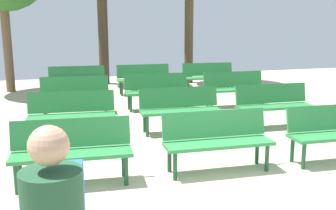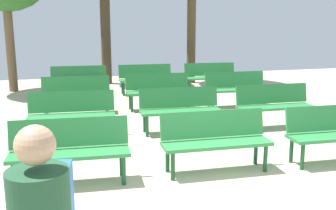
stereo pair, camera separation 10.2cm
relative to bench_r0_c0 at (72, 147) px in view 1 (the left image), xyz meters
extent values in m
cube|color=#2D8442|center=(-0.01, -0.08, -0.07)|extent=(1.63, 0.55, 0.05)
cube|color=#2D8442|center=(0.01, 0.12, 0.17)|extent=(1.60, 0.23, 0.40)
cylinder|color=#194C28|center=(-0.71, -0.19, -0.30)|extent=(0.06, 0.06, 0.40)
cylinder|color=#194C28|center=(0.68, -0.28, -0.30)|extent=(0.06, 0.06, 0.40)
cylinder|color=#194C28|center=(-0.69, 0.13, -0.30)|extent=(0.06, 0.06, 0.40)
cylinder|color=#194C28|center=(0.70, 0.04, -0.30)|extent=(0.06, 0.06, 0.40)
cube|color=#2D8442|center=(2.07, -0.17, -0.07)|extent=(1.61, 0.49, 0.05)
cube|color=#2D8442|center=(2.08, 0.03, 0.17)|extent=(1.60, 0.18, 0.40)
cylinder|color=#194C28|center=(1.37, -0.31, -0.30)|extent=(0.06, 0.06, 0.40)
cylinder|color=#194C28|center=(2.77, -0.35, -0.30)|extent=(0.06, 0.06, 0.40)
cylinder|color=#194C28|center=(1.38, 0.01, -0.30)|extent=(0.06, 0.06, 0.40)
cylinder|color=#194C28|center=(2.78, -0.03, -0.30)|extent=(0.06, 0.06, 0.40)
cube|color=#2D8442|center=(4.05, -0.10, 0.17)|extent=(1.60, 0.19, 0.40)
cylinder|color=#194C28|center=(3.33, -0.43, -0.30)|extent=(0.06, 0.06, 0.40)
cylinder|color=#194C28|center=(3.35, -0.11, -0.30)|extent=(0.06, 0.06, 0.40)
cube|color=#2D8442|center=(0.09, 2.10, -0.07)|extent=(1.63, 0.56, 0.05)
cube|color=#2D8442|center=(0.11, 2.30, 0.17)|extent=(1.60, 0.25, 0.40)
cylinder|color=#194C28|center=(-0.62, 1.99, -0.30)|extent=(0.06, 0.06, 0.40)
cylinder|color=#194C28|center=(0.78, 1.88, -0.30)|extent=(0.06, 0.06, 0.40)
cylinder|color=#194C28|center=(-0.60, 2.31, -0.30)|extent=(0.06, 0.06, 0.40)
cylinder|color=#194C28|center=(0.80, 2.20, -0.30)|extent=(0.06, 0.06, 0.40)
cube|color=#2D8442|center=(2.18, 1.97, -0.07)|extent=(1.62, 0.53, 0.05)
cube|color=#2D8442|center=(2.19, 2.17, 0.17)|extent=(1.60, 0.22, 0.40)
cylinder|color=#194C28|center=(1.47, 1.85, -0.30)|extent=(0.06, 0.06, 0.40)
cylinder|color=#194C28|center=(2.87, 1.77, -0.30)|extent=(0.06, 0.06, 0.40)
cylinder|color=#194C28|center=(1.49, 2.17, -0.30)|extent=(0.06, 0.06, 0.40)
cylinder|color=#194C28|center=(2.89, 2.09, -0.30)|extent=(0.06, 0.06, 0.40)
cube|color=#2D8442|center=(4.18, 1.82, -0.07)|extent=(1.61, 0.49, 0.05)
cube|color=#2D8442|center=(4.19, 2.02, 0.17)|extent=(1.60, 0.17, 0.40)
cylinder|color=#194C28|center=(3.48, 1.68, -0.30)|extent=(0.06, 0.06, 0.40)
cylinder|color=#194C28|center=(4.88, 1.64, -0.30)|extent=(0.06, 0.06, 0.40)
cylinder|color=#194C28|center=(3.49, 2.00, -0.30)|extent=(0.06, 0.06, 0.40)
cylinder|color=#194C28|center=(4.89, 1.96, -0.30)|extent=(0.06, 0.06, 0.40)
cube|color=#2D8442|center=(0.26, 4.17, -0.07)|extent=(1.62, 0.53, 0.05)
cube|color=#2D8442|center=(0.27, 4.37, 0.17)|extent=(1.60, 0.21, 0.40)
cylinder|color=#194C28|center=(-0.45, 4.05, -0.30)|extent=(0.06, 0.06, 0.40)
cylinder|color=#194C28|center=(0.95, 3.97, -0.30)|extent=(0.06, 0.06, 0.40)
cylinder|color=#194C28|center=(-0.43, 4.37, -0.30)|extent=(0.06, 0.06, 0.40)
cylinder|color=#194C28|center=(0.97, 4.29, -0.30)|extent=(0.06, 0.06, 0.40)
cube|color=#2D8442|center=(2.26, 4.11, -0.07)|extent=(1.61, 0.49, 0.05)
cube|color=#2D8442|center=(2.27, 4.31, 0.17)|extent=(1.60, 0.17, 0.40)
cylinder|color=#194C28|center=(1.56, 3.98, -0.30)|extent=(0.06, 0.06, 0.40)
cylinder|color=#194C28|center=(2.96, 3.93, -0.30)|extent=(0.06, 0.06, 0.40)
cylinder|color=#194C28|center=(1.57, 4.30, -0.30)|extent=(0.06, 0.06, 0.40)
cylinder|color=#194C28|center=(2.97, 4.25, -0.30)|extent=(0.06, 0.06, 0.40)
cube|color=#2D8442|center=(4.29, 3.93, -0.07)|extent=(1.62, 0.52, 0.05)
cube|color=#2D8442|center=(4.30, 4.13, 0.17)|extent=(1.60, 0.20, 0.40)
cylinder|color=#194C28|center=(3.58, 3.80, -0.30)|extent=(0.06, 0.06, 0.40)
cylinder|color=#194C28|center=(4.98, 3.73, -0.30)|extent=(0.06, 0.06, 0.40)
cylinder|color=#194C28|center=(3.60, 4.12, -0.30)|extent=(0.06, 0.06, 0.40)
cylinder|color=#194C28|center=(5.00, 4.05, -0.30)|extent=(0.06, 0.06, 0.40)
cube|color=#2D8442|center=(0.43, 6.36, -0.07)|extent=(1.63, 0.54, 0.05)
cube|color=#2D8442|center=(0.45, 6.56, 0.17)|extent=(1.60, 0.23, 0.40)
cylinder|color=#194C28|center=(-0.27, 6.25, -0.30)|extent=(0.06, 0.06, 0.40)
cylinder|color=#194C28|center=(1.12, 6.15, -0.30)|extent=(0.06, 0.06, 0.40)
cylinder|color=#194C28|center=(-0.25, 6.57, -0.30)|extent=(0.06, 0.06, 0.40)
cylinder|color=#194C28|center=(1.14, 6.47, -0.30)|extent=(0.06, 0.06, 0.40)
cube|color=#2D8442|center=(2.40, 6.24, -0.07)|extent=(1.61, 0.49, 0.05)
cube|color=#2D8442|center=(2.41, 6.44, 0.17)|extent=(1.60, 0.17, 0.40)
cylinder|color=#194C28|center=(1.70, 6.10, -0.30)|extent=(0.06, 0.06, 0.40)
cylinder|color=#194C28|center=(3.10, 6.06, -0.30)|extent=(0.06, 0.06, 0.40)
cylinder|color=#194C28|center=(1.71, 6.42, -0.30)|extent=(0.06, 0.06, 0.40)
cylinder|color=#194C28|center=(3.11, 6.38, -0.30)|extent=(0.06, 0.06, 0.40)
cube|color=#2D8442|center=(4.43, 6.12, -0.07)|extent=(1.63, 0.57, 0.05)
cube|color=#2D8442|center=(4.45, 6.31, 0.17)|extent=(1.60, 0.26, 0.40)
cylinder|color=#194C28|center=(3.72, 6.01, -0.30)|extent=(0.06, 0.06, 0.40)
cylinder|color=#194C28|center=(5.11, 5.90, -0.30)|extent=(0.06, 0.06, 0.40)
cylinder|color=#194C28|center=(3.75, 6.33, -0.30)|extent=(0.06, 0.06, 0.40)
cylinder|color=#194C28|center=(5.14, 6.22, -0.30)|extent=(0.06, 0.06, 0.40)
cylinder|color=#4C3A28|center=(1.51, 8.64, 1.27)|extent=(0.34, 0.34, 3.56)
cylinder|color=brown|center=(-1.51, 7.83, 1.00)|extent=(0.27, 0.27, 3.01)
cylinder|color=brown|center=(4.42, 8.06, 1.25)|extent=(0.31, 0.31, 3.51)
sphere|color=tan|center=(-0.22, -3.18, 1.04)|extent=(0.22, 0.22, 0.22)
cube|color=blue|center=(-0.18, -2.92, 0.65)|extent=(0.30, 0.22, 0.36)
camera|label=1|loc=(-0.16, -5.27, 1.68)|focal=42.41mm
camera|label=2|loc=(-0.06, -5.30, 1.68)|focal=42.41mm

